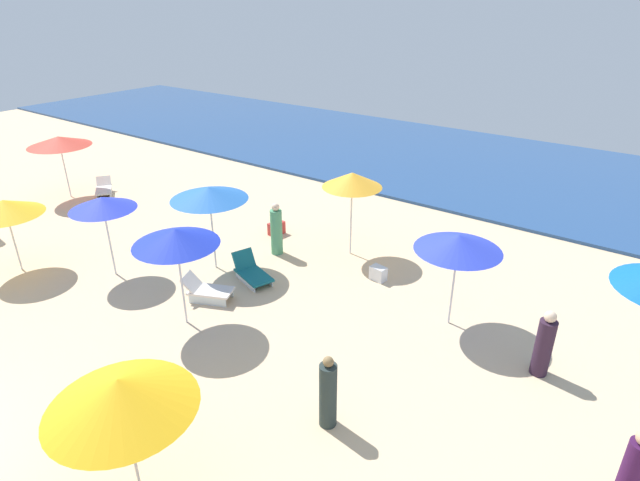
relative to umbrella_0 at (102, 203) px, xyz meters
name	(u,v)px	position (x,y,z in m)	size (l,w,h in m)	color
ocean	(436,158)	(2.71, 16.71, -2.21)	(60.00, 12.67, 0.12)	navy
umbrella_0	(102,203)	(0.00, 0.00, 0.00)	(1.85, 1.85, 2.46)	silver
umbrella_1	(352,180)	(4.93, 5.29, 0.22)	(1.84, 1.84, 2.73)	silver
umbrella_3	(459,243)	(9.09, 3.50, 0.00)	(2.10, 2.10, 2.47)	silver
umbrella_4	(176,237)	(3.67, -0.43, 0.14)	(2.07, 2.07, 2.61)	silver
lounge_chair_4_0	(207,290)	(3.30, 0.65, -1.98)	(1.46, 1.10, 0.70)	silver
umbrella_5	(59,141)	(-7.26, 2.81, 0.05)	(2.41, 2.41, 2.52)	silver
lounge_chair_5_0	(104,189)	(-6.30, 3.75, -2.02)	(1.48, 1.30, 0.62)	silver
umbrella_6	(120,394)	(7.01, -4.26, -0.06)	(2.30, 2.30, 2.48)	silver
umbrella_7	(209,193)	(2.12, 2.07, 0.14)	(2.25, 2.25, 2.60)	silver
lounge_chair_7_0	(252,272)	(3.53, 2.16, -2.02)	(1.52, 1.07, 0.74)	silver
umbrella_8	(4,207)	(-2.56, -1.52, -0.24)	(2.08, 2.08, 2.26)	silver
beachgoer_0	(328,394)	(8.58, -1.11, -1.52)	(0.48, 0.48, 1.61)	#273433
beachgoer_1	(544,345)	(11.48, 2.86, -1.52)	(0.52, 0.52, 1.61)	#311E32
beachgoer_3	(276,230)	(3.01, 3.91, -1.46)	(0.53, 0.53, 1.73)	#4D9669
beachgoer_5	(632,473)	(13.50, 0.23, -1.49)	(0.38, 0.38, 1.65)	#3A1540
cooler_box_0	(276,228)	(2.04, 5.02, -2.05)	(0.56, 0.33, 0.44)	red
cooler_box_1	(378,273)	(6.53, 4.33, -2.06)	(0.46, 0.30, 0.42)	silver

